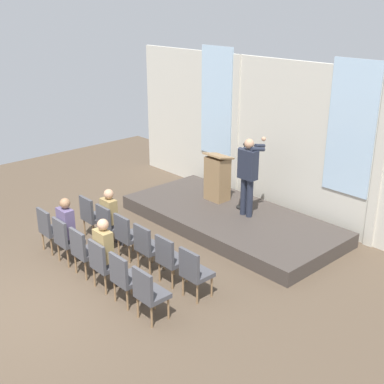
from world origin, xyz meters
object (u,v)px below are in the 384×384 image
at_px(lectern, 217,178).
at_px(chair_r0_c1, 109,224).
at_px(chair_r1_c2, 84,249).
at_px(chair_r1_c0, 50,227).
at_px(chair_r0_c3, 147,245).
at_px(mic_stand, 243,194).
at_px(audience_r1_c1, 69,227).
at_px(chair_r1_c4, 125,276).
at_px(chair_r1_c5, 149,291).
at_px(speaker, 248,172).
at_px(audience_r0_c1, 111,215).
at_px(chair_r0_c4, 169,257).
at_px(chair_r1_c3, 103,262).
at_px(chair_r0_c0, 92,214).
at_px(chair_r0_c5, 194,270).
at_px(chair_r0_c2, 127,234).
at_px(chair_r1_c1, 66,238).
at_px(audience_r1_c3, 106,250).

bearing_deg(lectern, chair_r0_c1, -93.09).
bearing_deg(chair_r1_c2, chair_r0_c1, 123.61).
bearing_deg(chair_r1_c0, chair_r1_c2, 0.00).
relative_size(chair_r0_c3, chair_r1_c2, 1.00).
xyz_separation_m(mic_stand, audience_r1_c1, (-0.93, -3.94, 0.09)).
xyz_separation_m(chair_r1_c0, chair_r1_c4, (2.59, 0.00, 0.00)).
bearing_deg(chair_r1_c5, speaker, 109.20).
relative_size(audience_r0_c1, chair_r1_c4, 1.36).
height_order(chair_r0_c4, chair_r1_c5, same).
relative_size(chair_r0_c1, chair_r1_c2, 1.00).
height_order(chair_r1_c0, chair_r1_c3, same).
relative_size(chair_r1_c2, chair_r1_c3, 1.00).
relative_size(chair_r1_c2, chair_r1_c4, 1.00).
xyz_separation_m(chair_r0_c0, chair_r0_c1, (0.65, 0.00, 0.00)).
bearing_deg(chair_r0_c1, chair_r1_c0, -123.61).
height_order(chair_r0_c0, audience_r0_c1, audience_r0_c1).
bearing_deg(audience_r1_c1, chair_r1_c3, -3.55).
xyz_separation_m(mic_stand, chair_r0_c3, (0.37, -3.05, -0.12)).
bearing_deg(audience_r1_c1, mic_stand, 76.79).
distance_m(chair_r0_c0, chair_r0_c5, 3.23).
bearing_deg(audience_r0_c1, chair_r0_c0, -172.60).
height_order(chair_r0_c2, chair_r1_c1, same).
xyz_separation_m(chair_r0_c0, chair_r1_c3, (1.94, -0.97, 0.00)).
distance_m(chair_r0_c5, chair_r1_c0, 3.38).
bearing_deg(speaker, lectern, 170.57).
relative_size(lectern, chair_r1_c1, 1.23).
xyz_separation_m(mic_stand, chair_r1_c4, (1.01, -4.02, -0.12)).
distance_m(chair_r0_c0, chair_r0_c1, 0.65).
distance_m(chair_r1_c4, chair_r1_c5, 0.65).
bearing_deg(chair_r0_c3, chair_r1_c4, -56.39).
bearing_deg(audience_r1_c3, audience_r0_c1, 142.94).
bearing_deg(speaker, audience_r1_c3, -89.66).
bearing_deg(chair_r1_c2, chair_r0_c3, 56.39).
relative_size(mic_stand, audience_r0_c1, 1.22).
height_order(chair_r0_c2, chair_r1_c2, same).
height_order(chair_r0_c2, audience_r1_c3, audience_r1_c3).
bearing_deg(chair_r0_c4, mic_stand, 108.40).
xyz_separation_m(audience_r1_c1, chair_r1_c2, (0.65, -0.08, -0.21)).
height_order(chair_r0_c4, chair_r1_c4, same).
relative_size(lectern, chair_r1_c4, 1.23).
height_order(chair_r0_c0, chair_r1_c3, same).
xyz_separation_m(chair_r0_c0, chair_r1_c5, (3.23, -0.97, 0.00)).
height_order(mic_stand, chair_r0_c0, mic_stand).
bearing_deg(chair_r1_c3, audience_r0_c1, 140.74).
bearing_deg(lectern, chair_r1_c5, -58.52).
bearing_deg(chair_r1_c5, chair_r1_c0, 180.00).
relative_size(chair_r0_c1, chair_r1_c3, 1.00).
distance_m(mic_stand, chair_r0_c2, 3.06).
xyz_separation_m(chair_r0_c1, chair_r0_c2, (0.65, 0.00, 0.00)).
bearing_deg(chair_r0_c2, audience_r1_c1, -125.92).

